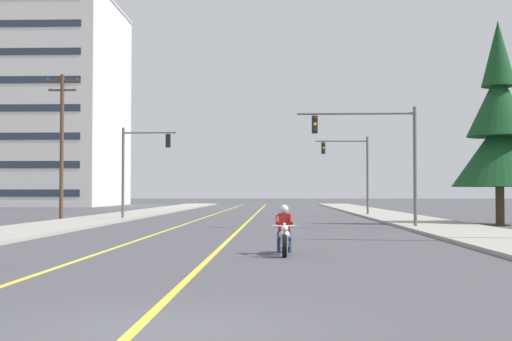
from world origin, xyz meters
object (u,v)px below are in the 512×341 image
Objects in this scene: conifer_tree_right_verge_near at (499,131)px; apartment_building_far_left_block at (48,104)px; motorcycle_with_rider at (284,235)px; traffic_signal_near_right at (380,146)px; utility_pole_left_near at (62,141)px; traffic_signal_near_left at (138,160)px; traffic_signal_mid_right at (353,164)px.

conifer_tree_right_verge_near is 71.49m from apartment_building_far_left_block.
motorcycle_with_rider is 15.80m from traffic_signal_near_right.
utility_pole_left_near is (-14.54, 24.32, 4.63)m from motorcycle_with_rider.
conifer_tree_right_verge_near is at bearing -16.67° from traffic_signal_near_left.
traffic_signal_near_right is 18.31m from traffic_signal_mid_right.
traffic_signal_mid_right is 0.53× the size of conifer_tree_right_verge_near.
motorcycle_with_rider is at bearing -108.95° from traffic_signal_near_right.
utility_pole_left_near is at bearing 167.80° from conifer_tree_right_verge_near.
motorcycle_with_rider is at bearing -69.05° from traffic_signal_near_left.
apartment_building_far_left_block is (-32.60, 73.39, 13.75)m from motorcycle_with_rider.
apartment_building_far_left_block reaches higher than traffic_signal_near_right.
motorcycle_with_rider is 33.51m from traffic_signal_mid_right.
traffic_signal_near_left is at bearing -64.54° from apartment_building_far_left_block.
motorcycle_with_rider is at bearing -123.63° from conifer_tree_right_verge_near.
utility_pole_left_near is at bearing 120.88° from motorcycle_with_rider.
traffic_signal_near_right is at bearing -57.42° from apartment_building_far_left_block.
utility_pole_left_near is 53.07m from apartment_building_far_left_block.
traffic_signal_near_right is 21.87m from utility_pole_left_near.
conifer_tree_right_verge_near is at bearing -50.70° from apartment_building_far_left_block.
conifer_tree_right_verge_near is at bearing 28.42° from traffic_signal_near_right.
apartment_building_far_left_block is (-37.60, 58.84, 10.17)m from traffic_signal_near_right.
utility_pole_left_near is 0.34× the size of apartment_building_far_left_block.
traffic_signal_near_right is 8.40m from conifer_tree_right_verge_near.
traffic_signal_near_right is 0.53× the size of conifer_tree_right_verge_near.
traffic_signal_mid_right is 0.22× the size of apartment_building_far_left_block.
motorcycle_with_rider is 0.35× the size of traffic_signal_near_right.
traffic_signal_mid_right is (15.26, 7.77, 0.03)m from traffic_signal_near_left.
traffic_signal_near_right is at bearing -35.80° from traffic_signal_near_left.
motorcycle_with_rider is 0.08× the size of apartment_building_far_left_block.
traffic_signal_mid_right is 0.64× the size of utility_pole_left_near.
apartment_building_far_left_block is at bearing 122.58° from traffic_signal_near_right.
traffic_signal_near_right is 1.00× the size of traffic_signal_near_left.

